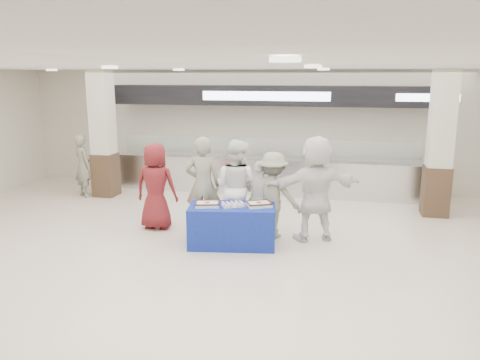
% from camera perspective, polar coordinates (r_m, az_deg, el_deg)
% --- Properties ---
extents(ground, '(14.00, 14.00, 0.00)m').
position_cam_1_polar(ground, '(7.49, -3.72, -11.44)').
color(ground, beige).
rests_on(ground, ground).
extents(serving_line, '(8.70, 0.85, 2.80)m').
position_cam_1_polar(serving_line, '(12.26, 3.28, 3.73)').
color(serving_line, silver).
rests_on(serving_line, ground).
extents(column_left, '(0.55, 0.55, 3.20)m').
position_cam_1_polar(column_left, '(12.39, -16.32, 5.07)').
color(column_left, '#382719').
rests_on(column_left, ground).
extents(column_right, '(0.55, 0.55, 3.20)m').
position_cam_1_polar(column_right, '(11.06, 23.17, 3.70)').
color(column_right, '#382719').
rests_on(column_right, ground).
extents(display_table, '(1.65, 1.02, 0.75)m').
position_cam_1_polar(display_table, '(8.56, -0.97, -5.59)').
color(display_table, navy).
rests_on(display_table, ground).
extents(sheet_cake_left, '(0.49, 0.42, 0.09)m').
position_cam_1_polar(sheet_cake_left, '(8.44, -4.01, -2.91)').
color(sheet_cake_left, white).
rests_on(sheet_cake_left, display_table).
extents(sheet_cake_right, '(0.52, 0.47, 0.09)m').
position_cam_1_polar(sheet_cake_right, '(8.42, 2.32, -2.92)').
color(sheet_cake_right, white).
rests_on(sheet_cake_right, display_table).
extents(cupcake_tray, '(0.50, 0.46, 0.07)m').
position_cam_1_polar(cupcake_tray, '(8.42, -0.84, -3.01)').
color(cupcake_tray, '#B7B7BC').
rests_on(cupcake_tray, display_table).
extents(civilian_maroon, '(0.86, 0.56, 1.75)m').
position_cam_1_polar(civilian_maroon, '(9.54, -10.21, -0.77)').
color(civilian_maroon, maroon).
rests_on(civilian_maroon, ground).
extents(soldier_a, '(0.77, 0.58, 1.91)m').
position_cam_1_polar(soldier_a, '(9.19, -4.53, -0.60)').
color(soldier_a, slate).
rests_on(soldier_a, ground).
extents(chef_tall, '(1.09, 0.96, 1.87)m').
position_cam_1_polar(chef_tall, '(9.02, -0.45, -0.93)').
color(chef_tall, white).
rests_on(chef_tall, ground).
extents(chef_short, '(0.92, 0.55, 1.48)m').
position_cam_1_polar(chef_short, '(8.98, 2.43, -2.31)').
color(chef_short, white).
rests_on(chef_short, ground).
extents(soldier_b, '(1.17, 0.83, 1.65)m').
position_cam_1_polar(soldier_b, '(8.92, 4.04, -1.85)').
color(soldier_b, slate).
rests_on(soldier_b, ground).
extents(civilian_white, '(1.93, 1.22, 1.99)m').
position_cam_1_polar(civilian_white, '(8.81, 9.17, -1.03)').
color(civilian_white, white).
rests_on(civilian_white, ground).
extents(soldier_bg, '(0.70, 0.65, 1.60)m').
position_cam_1_polar(soldier_bg, '(12.59, -18.59, 1.68)').
color(soldier_bg, slate).
rests_on(soldier_bg, ground).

